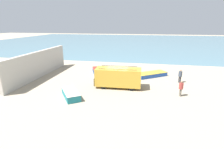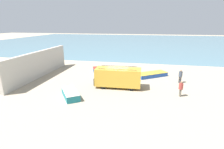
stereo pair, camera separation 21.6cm
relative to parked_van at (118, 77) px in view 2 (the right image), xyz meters
name	(u,v)px [view 2 (the right image)]	position (x,y,z in m)	size (l,w,h in m)	color
ground_plane	(118,84)	(-0.17, 1.03, -1.23)	(200.00, 200.00, 0.00)	tan
sea_water	(140,42)	(-0.17, 53.03, -1.22)	(120.00, 80.00, 0.01)	slate
harbor_wall	(39,64)	(-11.22, 2.03, 0.52)	(0.50, 13.61, 3.50)	#BCB7AD
parked_van	(118,77)	(0.00, 0.00, 0.00)	(5.26, 2.12, 2.36)	gold
fishing_rowboat_0	(151,75)	(3.76, 5.01, -0.95)	(4.91, 3.93, 0.56)	#234CA3
fishing_rowboat_1	(98,71)	(-3.84, 5.27, -0.89)	(2.51, 4.20, 0.67)	navy
fishing_rowboat_2	(70,93)	(-4.27, -3.55, -0.88)	(3.01, 3.66, 0.69)	#1E757F
fisherman_0	(180,75)	(7.28, 3.08, -0.23)	(0.44, 0.44, 1.67)	#38383D
fisherman_1	(181,87)	(6.62, -1.30, -0.27)	(0.42, 0.42, 1.60)	#5B564C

